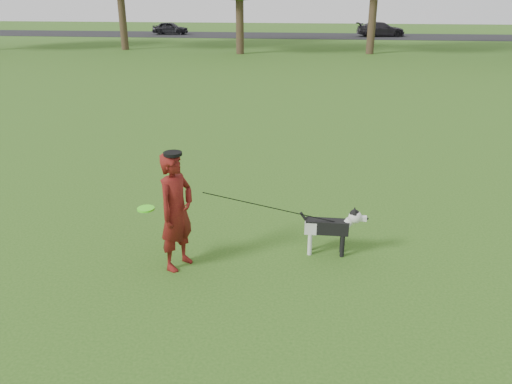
# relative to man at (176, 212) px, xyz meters

# --- Properties ---
(ground) EXTENTS (120.00, 120.00, 0.00)m
(ground) POSITION_rel_man_xyz_m (0.88, 0.28, -0.82)
(ground) COLOR #285116
(ground) RESTS_ON ground
(road) EXTENTS (120.00, 7.00, 0.02)m
(road) POSITION_rel_man_xyz_m (0.88, 40.28, -0.81)
(road) COLOR black
(road) RESTS_ON ground
(man) EXTENTS (0.60, 0.70, 1.63)m
(man) POSITION_rel_man_xyz_m (0.00, 0.00, 0.00)
(man) COLOR #550C0E
(man) RESTS_ON ground
(dog) EXTENTS (0.97, 0.19, 0.73)m
(dog) POSITION_rel_man_xyz_m (2.09, 0.60, -0.37)
(dog) COLOR black
(dog) RESTS_ON ground
(car_left) EXTENTS (3.20, 1.32, 1.08)m
(car_left) POSITION_rel_man_xyz_m (-11.75, 40.28, -0.25)
(car_left) COLOR black
(car_left) RESTS_ON road
(car_right) EXTENTS (4.34, 2.41, 1.19)m
(car_right) POSITION_rel_man_xyz_m (6.95, 40.28, -0.20)
(car_right) COLOR black
(car_right) RESTS_ON road
(man_held_items) EXTENTS (2.74, 0.75, 1.15)m
(man_held_items) POSITION_rel_man_xyz_m (1.30, 0.27, -0.00)
(man_held_items) COLOR #50FF20
(man_held_items) RESTS_ON ground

